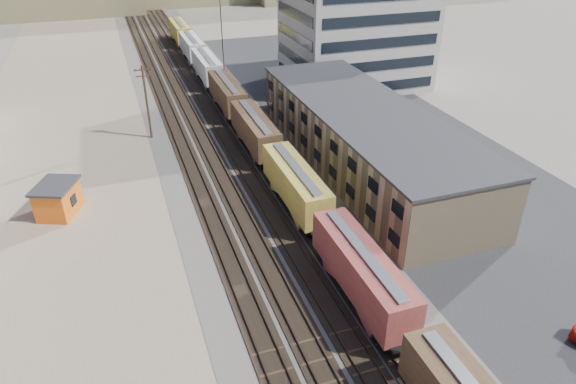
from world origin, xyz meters
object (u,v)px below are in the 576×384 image
object	(u,v)px
parked_car_silver	(488,209)
utility_pole_north	(147,101)
maintenance_shed	(58,199)
parked_car_blue	(385,99)
freight_train	(240,110)

from	to	relation	value
parked_car_silver	utility_pole_north	bearing A→B (deg)	20.81
utility_pole_north	maintenance_shed	world-z (taller)	utility_pole_north
utility_pole_north	parked_car_blue	xyz separation A→B (m)	(36.71, 1.42, -4.47)
utility_pole_north	freight_train	bearing A→B (deg)	-4.23
parked_car_blue	maintenance_shed	bearing A→B (deg)	136.14
freight_train	maintenance_shed	bearing A→B (deg)	-145.55
freight_train	parked_car_blue	xyz separation A→B (m)	(24.41, 2.33, -1.97)
utility_pole_north	maintenance_shed	bearing A→B (deg)	-123.15
freight_train	parked_car_blue	bearing A→B (deg)	5.46
parked_car_silver	parked_car_blue	world-z (taller)	parked_car_blue
freight_train	maintenance_shed	world-z (taller)	freight_train
parked_car_blue	parked_car_silver	bearing A→B (deg)	-165.76
maintenance_shed	freight_train	bearing A→B (deg)	34.45
freight_train	parked_car_silver	world-z (taller)	freight_train
parked_car_silver	parked_car_blue	bearing A→B (deg)	-33.68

